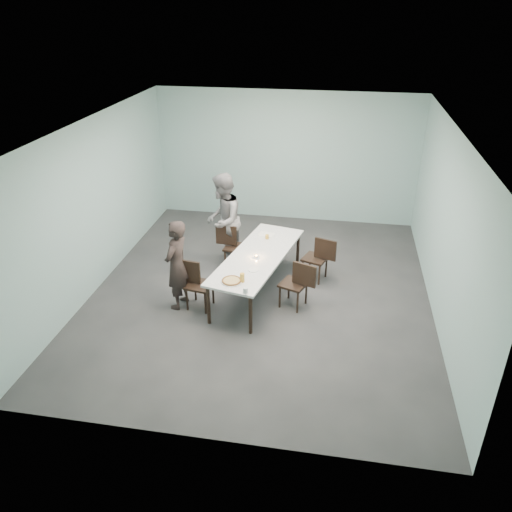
% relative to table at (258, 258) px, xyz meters
% --- Properties ---
extents(ground, '(7.00, 7.00, 0.00)m').
position_rel_table_xyz_m(ground, '(0.06, 0.02, -0.69)').
color(ground, '#333335').
rests_on(ground, ground).
extents(room_shell, '(6.02, 7.02, 3.01)m').
position_rel_table_xyz_m(room_shell, '(0.06, 0.02, 1.33)').
color(room_shell, '#95BBBB').
rests_on(room_shell, ground).
extents(table, '(1.43, 2.73, 0.75)m').
position_rel_table_xyz_m(table, '(0.00, 0.00, 0.00)').
color(table, white).
rests_on(table, ground).
extents(chair_near_left, '(0.64, 0.48, 0.87)m').
position_rel_table_xyz_m(chair_near_left, '(-0.97, -0.65, -0.19)').
color(chair_near_left, black).
rests_on(chair_near_left, ground).
extents(chair_far_left, '(0.63, 0.46, 0.87)m').
position_rel_table_xyz_m(chair_far_left, '(-0.66, 0.86, -0.19)').
color(chair_far_left, black).
rests_on(chair_far_left, ground).
extents(chair_near_right, '(0.65, 0.54, 0.87)m').
position_rel_table_xyz_m(chair_near_right, '(0.76, -0.38, -0.19)').
color(chair_near_right, black).
rests_on(chair_near_right, ground).
extents(chair_far_right, '(0.65, 0.54, 0.87)m').
position_rel_table_xyz_m(chair_far_right, '(1.06, 0.63, -0.19)').
color(chair_far_right, black).
rests_on(chair_far_right, ground).
extents(diner_near, '(0.48, 0.64, 1.59)m').
position_rel_table_xyz_m(diner_near, '(-1.26, -0.68, 0.10)').
color(diner_near, black).
rests_on(diner_near, ground).
extents(diner_far, '(0.71, 0.91, 1.86)m').
position_rel_table_xyz_m(diner_far, '(-0.85, 1.00, 0.23)').
color(diner_far, slate).
rests_on(diner_far, ground).
extents(pizza, '(0.34, 0.34, 0.04)m').
position_rel_table_xyz_m(pizza, '(-0.25, -0.98, 0.08)').
color(pizza, white).
rests_on(pizza, table).
extents(side_plate, '(0.18, 0.18, 0.01)m').
position_rel_table_xyz_m(side_plate, '(0.02, -0.54, 0.06)').
color(side_plate, white).
rests_on(side_plate, table).
extents(beer_glass, '(0.08, 0.08, 0.15)m').
position_rel_table_xyz_m(beer_glass, '(-0.08, -0.95, 0.13)').
color(beer_glass, gold).
rests_on(beer_glass, table).
extents(water_tumbler, '(0.08, 0.08, 0.09)m').
position_rel_table_xyz_m(water_tumbler, '(0.03, -1.27, 0.10)').
color(water_tumbler, silver).
rests_on(water_tumbler, table).
extents(tealight, '(0.06, 0.06, 0.05)m').
position_rel_table_xyz_m(tealight, '(-0.01, -0.10, 0.08)').
color(tealight, silver).
rests_on(tealight, table).
extents(amber_tumbler, '(0.07, 0.07, 0.08)m').
position_rel_table_xyz_m(amber_tumbler, '(0.06, 0.69, 0.10)').
color(amber_tumbler, gold).
rests_on(amber_tumbler, table).
extents(menu, '(0.34, 0.28, 0.01)m').
position_rel_table_xyz_m(menu, '(0.03, 0.87, 0.06)').
color(menu, silver).
rests_on(menu, table).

